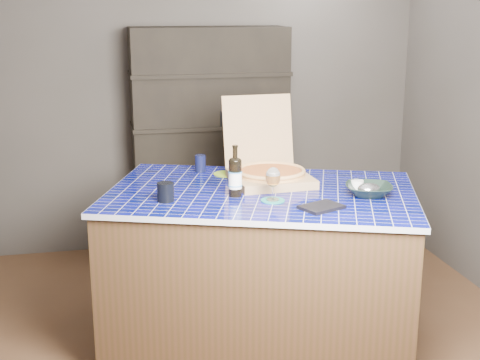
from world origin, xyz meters
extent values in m
plane|color=brown|center=(0.00, 0.00, 0.00)|extent=(3.50, 3.50, 0.00)
plane|color=#4B4541|center=(0.00, 1.75, 1.25)|extent=(3.50, 0.00, 3.50)
plane|color=#4B4541|center=(0.00, -1.75, 1.25)|extent=(3.50, 0.00, 3.50)
cube|color=black|center=(0.00, 1.53, 0.90)|extent=(1.20, 0.40, 1.80)
cube|color=black|center=(0.25, 1.48, 1.12)|extent=(0.40, 0.32, 0.12)
cube|color=#3F2819|center=(0.03, -0.06, 0.46)|extent=(1.93, 1.56, 0.91)
cube|color=#040A44|center=(0.03, -0.06, 0.93)|extent=(1.99, 1.61, 0.03)
cube|color=#9F7D52|center=(0.12, 0.10, 0.97)|extent=(0.46, 0.46, 0.05)
cube|color=#9F7D52|center=(0.11, 0.37, 1.21)|extent=(0.45, 0.13, 0.43)
cylinder|color=tan|center=(0.12, 0.10, 1.00)|extent=(0.41, 0.41, 0.01)
cylinder|color=maroon|center=(0.12, 0.10, 1.01)|extent=(0.36, 0.36, 0.01)
torus|color=tan|center=(0.12, 0.10, 1.02)|extent=(0.41, 0.41, 0.02)
cylinder|color=black|center=(-0.14, -0.13, 1.04)|extent=(0.07, 0.07, 0.20)
ellipsoid|color=black|center=(-0.14, -0.13, 1.14)|extent=(0.07, 0.07, 0.04)
cylinder|color=black|center=(-0.14, -0.13, 1.19)|extent=(0.03, 0.03, 0.08)
cylinder|color=white|center=(-0.14, -0.13, 1.03)|extent=(0.07, 0.07, 0.09)
cylinder|color=#4091DC|center=(-0.14, -0.13, 1.01)|extent=(0.08, 0.08, 0.01)
cylinder|color=#4091DC|center=(-0.14, -0.13, 1.08)|extent=(0.08, 0.08, 0.01)
cylinder|color=#177A70|center=(0.04, -0.26, 0.95)|extent=(0.13, 0.13, 0.01)
cylinder|color=white|center=(0.04, -0.26, 0.95)|extent=(0.07, 0.07, 0.01)
cylinder|color=white|center=(0.04, -0.26, 0.99)|extent=(0.01, 0.01, 0.08)
ellipsoid|color=white|center=(0.04, -0.26, 1.08)|extent=(0.08, 0.08, 0.11)
cylinder|color=orange|center=(0.04, -0.26, 1.07)|extent=(0.07, 0.07, 0.05)
cylinder|color=white|center=(0.04, -0.26, 1.10)|extent=(0.07, 0.07, 0.02)
cylinder|color=black|center=(-0.52, -0.15, 1.00)|extent=(0.09, 0.09, 0.10)
cube|color=black|center=(0.25, -0.45, 0.95)|extent=(0.25, 0.22, 0.02)
imported|color=black|center=(0.58, -0.28, 0.98)|extent=(0.32, 0.32, 0.06)
ellipsoid|color=#A9ABB4|center=(0.58, -0.28, 0.98)|extent=(0.13, 0.11, 0.06)
cylinder|color=white|center=(0.56, -0.17, 0.97)|extent=(0.07, 0.07, 0.06)
cylinder|color=black|center=(-0.24, 0.46, 1.00)|extent=(0.07, 0.07, 0.11)
cylinder|color=#81A523|center=(-0.09, 0.35, 0.95)|extent=(0.17, 0.17, 0.01)
camera|label=1|loc=(-0.86, -3.59, 1.98)|focal=50.00mm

